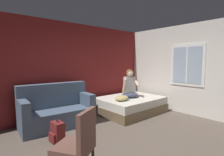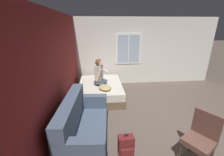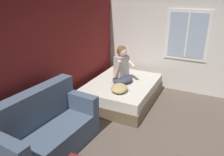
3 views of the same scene
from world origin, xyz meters
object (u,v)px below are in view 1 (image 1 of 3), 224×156
(person_seated, at_px, (130,86))
(throw_pillow, at_px, (122,98))
(bed, at_px, (130,105))
(side_chair, at_px, (78,143))
(cell_phone, at_px, (129,101))
(backpack, at_px, (57,132))
(couch, at_px, (57,110))

(person_seated, xyz_separation_m, throw_pillow, (-0.49, -0.15, -0.29))
(bed, bearing_deg, side_chair, -148.33)
(throw_pillow, bearing_deg, cell_phone, -60.70)
(person_seated, bearing_deg, cell_phone, -138.60)
(side_chair, xyz_separation_m, backpack, (0.26, 1.29, -0.34))
(side_chair, distance_m, cell_phone, 2.81)
(cell_phone, bearing_deg, backpack, 68.80)
(bed, distance_m, backpack, 2.60)
(bed, xyz_separation_m, backpack, (-2.56, -0.45, -0.04))
(couch, bearing_deg, side_chair, -105.93)
(person_seated, bearing_deg, backpack, -169.73)
(cell_phone, bearing_deg, couch, 43.99)
(side_chair, bearing_deg, throw_pillow, 34.63)
(couch, relative_size, side_chair, 1.79)
(person_seated, bearing_deg, side_chair, -148.06)
(side_chair, distance_m, backpack, 1.36)
(backpack, bearing_deg, couch, 67.36)
(side_chair, relative_size, cell_phone, 6.81)
(side_chair, bearing_deg, backpack, 78.71)
(bed, xyz_separation_m, person_seated, (-0.01, 0.01, 0.60))
(throw_pillow, relative_size, cell_phone, 3.33)
(couch, bearing_deg, cell_phone, -21.54)
(couch, xyz_separation_m, throw_pillow, (1.72, -0.53, 0.16))
(couch, xyz_separation_m, side_chair, (-0.61, -2.13, 0.14))
(backpack, relative_size, throw_pillow, 0.95)
(person_seated, relative_size, cell_phone, 6.08)
(couch, relative_size, person_seated, 2.00)
(person_seated, bearing_deg, bed, -65.92)
(couch, distance_m, backpack, 0.93)
(bed, bearing_deg, backpack, -170.07)
(throw_pillow, height_order, cell_phone, throw_pillow)
(throw_pillow, bearing_deg, backpack, -171.39)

